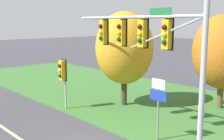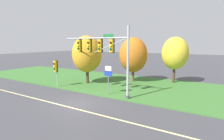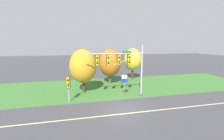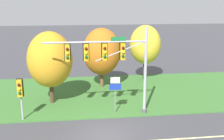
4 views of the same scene
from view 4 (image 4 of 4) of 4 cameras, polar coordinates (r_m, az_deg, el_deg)
ground_plane at (r=18.93m, az=-1.45°, el=-12.96°), size 160.00×160.00×0.00m
grass_verge at (r=26.49m, az=-3.27°, el=-4.72°), size 48.00×11.50×0.10m
traffic_signal_mast at (r=20.39m, az=-0.13°, el=2.38°), size 7.63×0.49×6.62m
pedestrian_signal_near_kerb at (r=20.88m, az=-18.18°, el=-4.02°), size 0.46×0.55×3.12m
route_sign_post at (r=21.29m, az=0.65°, el=-3.88°), size 0.91×0.08×2.90m
tree_nearest_road at (r=23.56m, az=-12.49°, el=2.05°), size 3.70×3.70×6.04m
tree_left_of_mast at (r=27.45m, az=-2.12°, el=3.73°), size 3.69×3.69×5.86m
tree_behind_signpost at (r=30.24m, az=6.77°, el=5.12°), size 3.32×3.32×5.90m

